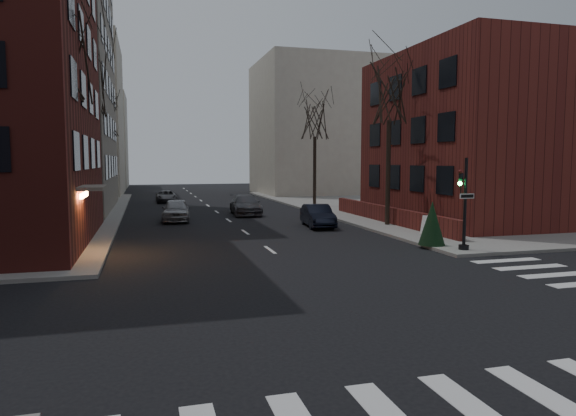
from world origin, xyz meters
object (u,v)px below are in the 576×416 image
object	(u,v)px
tree_right_a	(389,93)
tree_right_b	(315,119)
tree_left_a	(59,57)
car_lane_silver	(176,210)
tree_left_b	(89,86)
streetlamp_far	(115,159)
streetlamp_near	(95,157)
tree_left_c	(105,117)
traffic_signal	(464,210)
parked_sedan	(318,216)
car_lane_far	(166,196)
car_lane_gray	(245,205)
sandwich_board	(429,225)
evergreen_shrub	(432,223)

from	to	relation	value
tree_right_a	tree_right_b	xyz separation A→B (m)	(0.00, 14.00, -0.44)
tree_left_a	car_lane_silver	size ratio (longest dim) A/B	2.34
tree_left_b	streetlamp_far	distance (m)	16.68
tree_left_a	streetlamp_near	distance (m)	9.07
tree_left_b	tree_right_a	world-z (taller)	tree_left_b
tree_left_c	tree_right_b	xyz separation A→B (m)	(17.60, -8.00, -0.44)
traffic_signal	tree_left_b	world-z (taller)	tree_left_b
parked_sedan	car_lane_far	xyz separation A→B (m)	(-8.16, 21.61, -0.11)
car_lane_silver	car_lane_gray	size ratio (longest dim) A/B	0.87
traffic_signal	streetlamp_far	xyz separation A→B (m)	(-16.14, 33.01, 2.33)
tree_right_a	parked_sedan	world-z (taller)	tree_right_a
streetlamp_far	car_lane_silver	xyz separation A→B (m)	(4.76, -17.49, -3.49)
car_lane_far	streetlamp_far	bearing A→B (deg)	164.56
tree_right_b	streetlamp_near	bearing A→B (deg)	-149.53
tree_left_a	sandwich_board	bearing A→B (deg)	-1.03
tree_right_b	parked_sedan	bearing A→B (deg)	-107.67
car_lane_silver	parked_sedan	bearing A→B (deg)	-28.82
tree_left_c	streetlamp_near	size ratio (longest dim) A/B	1.55
tree_left_b	tree_left_c	size ratio (longest dim) A/B	1.11
car_lane_silver	evergreen_shrub	size ratio (longest dim) A/B	2.18
car_lane_silver	tree_left_c	bearing A→B (deg)	113.92
tree_right_b	streetlamp_far	xyz separation A→B (m)	(-17.00, 10.00, -3.35)
sandwich_board	traffic_signal	bearing A→B (deg)	-125.18
car_lane_far	tree_left_c	bearing A→B (deg)	-172.61
tree_right_a	tree_right_b	bearing A→B (deg)	90.00
traffic_signal	evergreen_shrub	distance (m)	1.77
traffic_signal	tree_right_a	distance (m)	10.92
evergreen_shrub	streetlamp_far	bearing A→B (deg)	116.18
tree_right_a	car_lane_silver	distance (m)	15.66
traffic_signal	sandwich_board	bearing A→B (deg)	76.07
tree_left_b	car_lane_far	distance (m)	17.73
tree_left_c	traffic_signal	bearing A→B (deg)	-61.64
tree_left_b	parked_sedan	xyz separation A→B (m)	(13.49, -6.90, -8.23)
car_lane_gray	parked_sedan	bearing A→B (deg)	-67.42
streetlamp_near	streetlamp_far	bearing A→B (deg)	90.00
tree_left_c	sandwich_board	xyz separation A→B (m)	(17.90, -26.32, -7.39)
tree_left_b	parked_sedan	bearing A→B (deg)	-27.09
streetlamp_far	parked_sedan	xyz separation A→B (m)	(12.89, -22.90, -3.55)
tree_right_a	sandwich_board	bearing A→B (deg)	-86.04
tree_right_a	car_lane_far	world-z (taller)	tree_right_a
tree_left_a	tree_right_a	world-z (taller)	tree_left_a
traffic_signal	tree_right_b	bearing A→B (deg)	87.85
tree_right_a	streetlamp_near	distance (m)	17.87
car_lane_silver	car_lane_far	bearing A→B (deg)	94.92
streetlamp_near	car_lane_far	xyz separation A→B (m)	(4.73, 18.71, -3.66)
car_lane_far	tree_right_b	bearing A→B (deg)	-35.56
tree_left_a	car_lane_silver	xyz separation A→B (m)	(5.36, 10.51, -7.72)
tree_left_b	evergreen_shrub	xyz separation A→B (m)	(16.10, -15.53, -7.75)
tree_left_a	streetlamp_far	xyz separation A→B (m)	(0.60, 28.00, -4.23)
tree_left_c	evergreen_shrub	distance (m)	34.33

